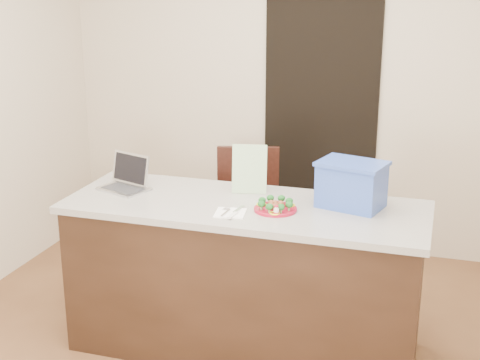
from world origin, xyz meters
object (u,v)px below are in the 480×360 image
(plate, at_px, (275,209))
(blue_box, at_px, (351,184))
(napkin, at_px, (230,213))
(chair, at_px, (244,209))
(yogurt_bottle, at_px, (276,212))
(laptop, at_px, (127,179))
(island, at_px, (245,277))

(plate, height_order, blue_box, blue_box)
(napkin, relative_size, chair, 0.16)
(napkin, relative_size, yogurt_bottle, 2.56)
(laptop, bearing_deg, chair, 77.03)
(yogurt_bottle, relative_size, chair, 0.06)
(napkin, bearing_deg, island, 80.90)
(island, relative_size, laptop, 6.09)
(island, xyz_separation_m, napkin, (-0.03, -0.18, 0.46))
(chair, bearing_deg, yogurt_bottle, -77.88)
(plate, bearing_deg, laptop, 172.37)
(island, xyz_separation_m, yogurt_bottle, (0.22, -0.15, 0.48))
(island, bearing_deg, laptop, 174.70)
(napkin, bearing_deg, blue_box, 26.79)
(plate, bearing_deg, chair, 116.74)
(yogurt_bottle, bearing_deg, plate, 107.24)
(island, xyz_separation_m, chair, (-0.27, 0.86, 0.11))
(blue_box, relative_size, chair, 0.42)
(laptop, distance_m, blue_box, 1.35)
(laptop, distance_m, chair, 1.02)
(plate, distance_m, chair, 1.09)
(plate, relative_size, blue_box, 0.58)
(blue_box, xyz_separation_m, chair, (-0.85, 0.73, -0.48))
(island, distance_m, chair, 0.91)
(laptop, bearing_deg, blue_box, 21.96)
(plate, height_order, chair, chair)
(laptop, bearing_deg, napkin, 0.96)
(island, height_order, plate, plate)
(plate, relative_size, chair, 0.24)
(yogurt_bottle, xyz_separation_m, laptop, (-0.99, 0.22, 0.03))
(island, relative_size, plate, 8.63)
(yogurt_bottle, relative_size, blue_box, 0.15)
(laptop, relative_size, blue_box, 0.82)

